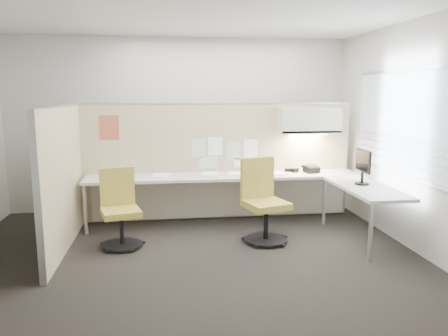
{
  "coord_description": "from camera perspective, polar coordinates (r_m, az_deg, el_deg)",
  "views": [
    {
      "loc": [
        -0.25,
        -4.95,
        1.92
      ],
      "look_at": [
        0.53,
        0.8,
        0.92
      ],
      "focal_mm": 35.0,
      "sensor_mm": 36.0,
      "label": 1
    }
  ],
  "objects": [
    {
      "name": "floor",
      "position": [
        5.32,
        -4.62,
        -11.45
      ],
      "size": [
        5.5,
        4.5,
        0.01
      ],
      "primitive_type": "cube",
      "color": "black",
      "rests_on": "ground"
    },
    {
      "name": "ceiling",
      "position": [
        5.03,
        -5.09,
        19.89
      ],
      "size": [
        5.5,
        4.5,
        0.01
      ],
      "primitive_type": "cube",
      "color": "white",
      "rests_on": "wall_back"
    },
    {
      "name": "wall_back",
      "position": [
        7.22,
        -5.78,
        5.63
      ],
      "size": [
        5.5,
        0.02,
        2.8
      ],
      "primitive_type": "cube",
      "color": "beige",
      "rests_on": "ground"
    },
    {
      "name": "wall_front",
      "position": [
        2.76,
        -2.41,
        -1.07
      ],
      "size": [
        5.5,
        0.02,
        2.8
      ],
      "primitive_type": "cube",
      "color": "beige",
      "rests_on": "ground"
    },
    {
      "name": "wall_right",
      "position": [
        5.81,
        23.42,
        3.87
      ],
      "size": [
        0.02,
        4.5,
        2.8
      ],
      "primitive_type": "cube",
      "color": "beige",
      "rests_on": "ground"
    },
    {
      "name": "window_pane",
      "position": [
        5.79,
        23.3,
        5.35
      ],
      "size": [
        0.01,
        2.8,
        1.3
      ],
      "primitive_type": "cube",
      "color": "#96A1AE",
      "rests_on": "wall_right"
    },
    {
      "name": "partition_back",
      "position": [
        6.68,
        -0.79,
        0.81
      ],
      "size": [
        4.1,
        0.06,
        1.75
      ],
      "primitive_type": "cube",
      "color": "tan",
      "rests_on": "floor"
    },
    {
      "name": "partition_left",
      "position": [
        5.69,
        -20.31,
        -1.4
      ],
      "size": [
        0.06,
        2.2,
        1.75
      ],
      "primitive_type": "cube",
      "color": "tan",
      "rests_on": "floor"
    },
    {
      "name": "desk",
      "position": [
        6.33,
        3.17,
        -2.23
      ],
      "size": [
        4.0,
        2.07,
        0.73
      ],
      "color": "beige",
      "rests_on": "floor"
    },
    {
      "name": "overhead_bin",
      "position": [
        6.71,
        11.02,
        6.13
      ],
      "size": [
        0.9,
        0.36,
        0.38
      ],
      "primitive_type": "cube",
      "color": "beige",
      "rests_on": "partition_back"
    },
    {
      "name": "task_light_strip",
      "position": [
        6.72,
        10.96,
        4.34
      ],
      "size": [
        0.6,
        0.06,
        0.02
      ],
      "primitive_type": "cube",
      "color": "#FFEABF",
      "rests_on": "overhead_bin"
    },
    {
      "name": "pinned_papers",
      "position": [
        6.63,
        -0.07,
        2.13
      ],
      "size": [
        1.01,
        0.0,
        0.47
      ],
      "color": "#8CBF8C",
      "rests_on": "partition_back"
    },
    {
      "name": "poster",
      "position": [
        6.58,
        -14.78,
        5.13
      ],
      "size": [
        0.28,
        0.0,
        0.35
      ],
      "primitive_type": "cube",
      "color": "#FA4F1F",
      "rests_on": "partition_back"
    },
    {
      "name": "chair_left",
      "position": [
        5.67,
        -13.42,
        -5.46
      ],
      "size": [
        0.55,
        0.57,
        0.97
      ],
      "rotation": [
        0.0,
        0.0,
        0.26
      ],
      "color": "black",
      "rests_on": "floor"
    },
    {
      "name": "chair_right",
      "position": [
        5.72,
        5.13,
        -4.63
      ],
      "size": [
        0.63,
        0.64,
        1.07
      ],
      "rotation": [
        0.0,
        0.0,
        0.31
      ],
      "color": "black",
      "rests_on": "floor"
    },
    {
      "name": "monitor",
      "position": [
        5.96,
        17.69,
        0.43
      ],
      "size": [
        0.18,
        0.44,
        0.46
      ],
      "rotation": [
        0.0,
        0.0,
        1.53
      ],
      "color": "black",
      "rests_on": "desk"
    },
    {
      "name": "phone",
      "position": [
        6.71,
        11.3,
        -0.15
      ],
      "size": [
        0.25,
        0.24,
        0.12
      ],
      "rotation": [
        0.0,
        0.0,
        0.29
      ],
      "color": "black",
      "rests_on": "desk"
    },
    {
      "name": "stapler",
      "position": [
        6.73,
        8.51,
        -0.27
      ],
      "size": [
        0.14,
        0.06,
        0.05
      ],
      "primitive_type": "cube",
      "rotation": [
        0.0,
        0.0,
        -0.12
      ],
      "color": "black",
      "rests_on": "desk"
    },
    {
      "name": "tape_dispenser",
      "position": [
        6.7,
        9.29,
        -0.29
      ],
      "size": [
        0.12,
        0.09,
        0.06
      ],
      "primitive_type": "cube",
      "rotation": [
        0.0,
        0.0,
        0.39
      ],
      "color": "black",
      "rests_on": "desk"
    },
    {
      "name": "coat_hook",
      "position": [
        5.05,
        -23.04,
        3.29
      ],
      "size": [
        0.18,
        0.46,
        1.38
      ],
      "color": "silver",
      "rests_on": "partition_left"
    },
    {
      "name": "paper_stack_0",
      "position": [
        6.37,
        -13.1,
        -1.07
      ],
      "size": [
        0.24,
        0.31,
        0.03
      ],
      "primitive_type": "cube",
      "rotation": [
        0.0,
        0.0,
        -0.02
      ],
      "color": "white",
      "rests_on": "desk"
    },
    {
      "name": "paper_stack_1",
      "position": [
        6.39,
        -8.31,
        -0.94
      ],
      "size": [
        0.29,
        0.34,
        0.02
      ],
      "primitive_type": "cube",
      "rotation": [
        0.0,
        0.0,
        -0.21
      ],
      "color": "white",
      "rests_on": "desk"
    },
    {
      "name": "paper_stack_2",
      "position": [
        6.31,
        -1.9,
        -0.89
      ],
      "size": [
        0.26,
        0.32,
        0.04
      ],
      "primitive_type": "cube",
      "rotation": [
        0.0,
        0.0,
        -0.09
      ],
      "color": "white",
      "rests_on": "desk"
    },
    {
      "name": "paper_stack_3",
      "position": [
        6.45,
        1.55,
        -0.75
      ],
      "size": [
        0.28,
        0.34,
        0.02
      ],
      "primitive_type": "cube",
      "rotation": [
        0.0,
        0.0,
        -0.18
      ],
      "color": "white",
      "rests_on": "desk"
    },
    {
      "name": "paper_stack_4",
      "position": [
        6.49,
        6.73,
        -0.72
      ],
      "size": [
        0.31,
        0.36,
        0.02
      ],
      "primitive_type": "cube",
      "rotation": [
        0.0,
        0.0,
        0.31
      ],
      "color": "white",
      "rests_on": "desk"
    },
    {
      "name": "paper_stack_5",
      "position": [
        6.37,
        16.7,
        -1.28
      ],
      "size": [
        0.3,
        0.35,
        0.02
      ],
      "primitive_type": "cube",
      "rotation": [
        0.0,
        0.0,
        0.26
      ],
      "color": "white",
      "rests_on": "desk"
    }
  ]
}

